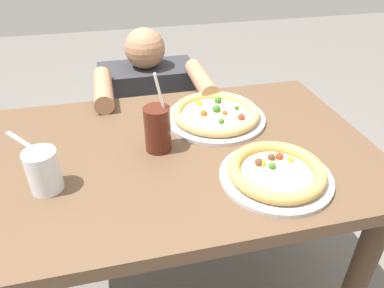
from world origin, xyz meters
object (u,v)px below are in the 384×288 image
object	(u,v)px
pizza_far	(216,114)
water_cup_clear	(43,170)
drink_cup_colored	(158,129)
diner_seated	(151,137)
fork	(26,144)
pizza_near	(276,172)

from	to	relation	value
pizza_far	water_cup_clear	xyz separation A→B (m)	(-0.52, -0.24, 0.04)
drink_cup_colored	diner_seated	size ratio (longest dim) A/B	0.26
pizza_far	diner_seated	distance (m)	0.63
drink_cup_colored	fork	bearing A→B (deg)	163.84
drink_cup_colored	diner_seated	bearing A→B (deg)	86.08
drink_cup_colored	water_cup_clear	bearing A→B (deg)	-159.57
pizza_far	water_cup_clear	bearing A→B (deg)	-154.78
fork	water_cup_clear	bearing A→B (deg)	-69.66
pizza_near	fork	size ratio (longest dim) A/B	1.73
diner_seated	fork	bearing A→B (deg)	-130.76
pizza_far	fork	size ratio (longest dim) A/B	1.95
pizza_near	water_cup_clear	distance (m)	0.59
water_cup_clear	diner_seated	xyz separation A→B (m)	(0.35, 0.72, -0.40)
fork	drink_cup_colored	bearing A→B (deg)	-16.16
pizza_far	water_cup_clear	world-z (taller)	water_cup_clear
pizza_near	pizza_far	size ratio (longest dim) A/B	0.89
pizza_near	pizza_far	distance (m)	0.35
pizza_near	pizza_far	xyz separation A→B (m)	(-0.06, 0.34, -0.00)
pizza_far	fork	world-z (taller)	pizza_far
pizza_far	diner_seated	world-z (taller)	diner_seated
pizza_near	water_cup_clear	world-z (taller)	water_cup_clear
pizza_far	drink_cup_colored	size ratio (longest dim) A/B	1.40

